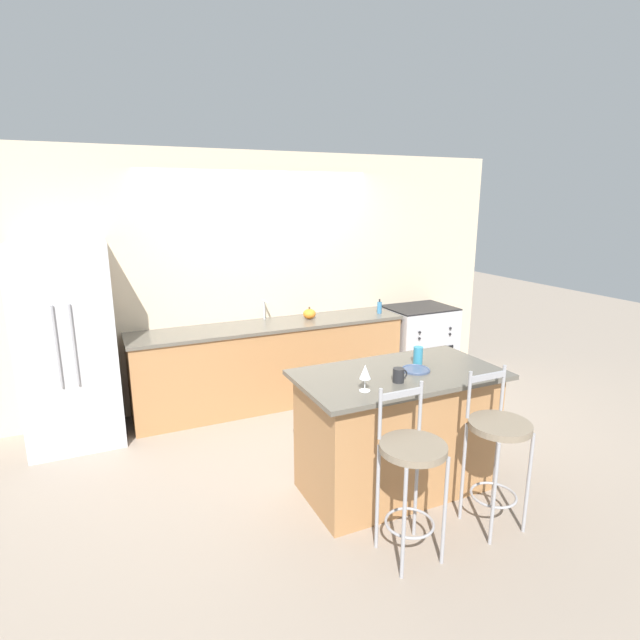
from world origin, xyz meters
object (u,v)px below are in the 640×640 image
(refrigerator, at_px, (68,345))
(dinner_plate, at_px, (416,370))
(coffee_mug, at_px, (399,375))
(soap_bottle, at_px, (379,307))
(wine_glass, at_px, (365,372))
(oven_range, at_px, (418,343))
(pumpkin_decoration, at_px, (309,314))
(bar_stool_near, at_px, (412,465))
(tumbler_cup, at_px, (418,355))
(bar_stool_far, at_px, (497,442))

(refrigerator, distance_m, dinner_plate, 3.09)
(coffee_mug, height_order, soap_bottle, soap_bottle)
(dinner_plate, relative_size, wine_glass, 1.16)
(oven_range, distance_m, pumpkin_decoration, 1.53)
(bar_stool_near, bearing_deg, coffee_mug, 65.64)
(bar_stool_near, relative_size, pumpkin_decoration, 7.83)
(wine_glass, height_order, tumbler_cup, wine_glass)
(dinner_plate, distance_m, tumbler_cup, 0.18)
(pumpkin_decoration, bearing_deg, oven_range, -2.25)
(wine_glass, height_order, soap_bottle, wine_glass)
(coffee_mug, distance_m, tumbler_cup, 0.45)
(bar_stool_far, distance_m, coffee_mug, 0.79)
(wine_glass, bearing_deg, tumbler_cup, 25.68)
(wine_glass, bearing_deg, bar_stool_far, -31.55)
(bar_stool_near, relative_size, soap_bottle, 6.57)
(bar_stool_near, distance_m, coffee_mug, 0.69)
(pumpkin_decoration, relative_size, soap_bottle, 0.84)
(wine_glass, height_order, pumpkin_decoration, wine_glass)
(refrigerator, bearing_deg, tumbler_cup, -35.67)
(dinner_plate, relative_size, tumbler_cup, 1.57)
(dinner_plate, height_order, soap_bottle, soap_bottle)
(bar_stool_near, bearing_deg, dinner_plate, 54.03)
(oven_range, xyz_separation_m, tumbler_cup, (-1.34, -1.84, 0.56))
(oven_range, bearing_deg, bar_stool_far, -115.24)
(bar_stool_far, xyz_separation_m, soap_bottle, (0.64, 2.58, 0.35))
(refrigerator, bearing_deg, bar_stool_near, -53.57)
(oven_range, height_order, coffee_mug, coffee_mug)
(refrigerator, distance_m, tumbler_cup, 3.10)
(refrigerator, distance_m, bar_stool_near, 3.25)
(oven_range, height_order, tumbler_cup, tumbler_cup)
(bar_stool_far, relative_size, dinner_plate, 5.11)
(bar_stool_near, height_order, pumpkin_decoration, bar_stool_near)
(refrigerator, xyz_separation_m, bar_stool_far, (2.62, -2.59, -0.30))
(wine_glass, relative_size, soap_bottle, 1.10)
(refrigerator, bearing_deg, bar_stool_far, -44.68)
(dinner_plate, bearing_deg, wine_glass, -160.99)
(dinner_plate, xyz_separation_m, soap_bottle, (0.85, 1.92, 0.01))
(refrigerator, distance_m, pumpkin_decoration, 2.41)
(bar_stool_far, bearing_deg, bar_stool_near, -179.13)
(tumbler_cup, bearing_deg, coffee_mug, -142.73)
(bar_stool_near, distance_m, dinner_plate, 0.89)
(refrigerator, bearing_deg, dinner_plate, -38.78)
(dinner_plate, xyz_separation_m, wine_glass, (-0.55, -0.19, 0.12))
(oven_range, xyz_separation_m, bar_stool_far, (-1.24, -2.62, 0.17))
(pumpkin_decoration, bearing_deg, bar_stool_far, -85.58)
(oven_range, height_order, wine_glass, wine_glass)
(bar_stool_far, distance_m, soap_bottle, 2.68)
(bar_stool_near, relative_size, wine_glass, 5.95)
(bar_stool_near, bearing_deg, soap_bottle, 62.69)
(refrigerator, distance_m, wine_glass, 2.82)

